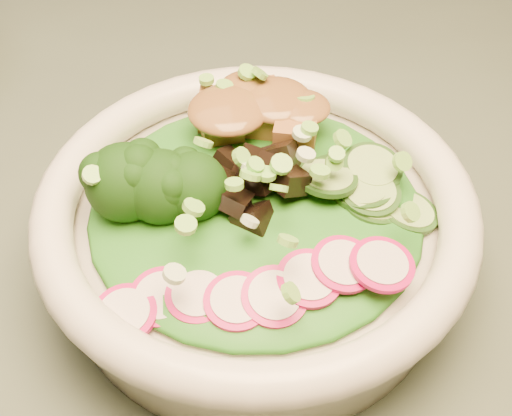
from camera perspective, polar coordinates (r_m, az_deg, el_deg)
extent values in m
cylinder|color=black|center=(1.23, 17.12, 2.31)|extent=(0.06, 0.06, 0.72)
cube|color=#445143|center=(0.62, -12.30, -0.06)|extent=(1.20, 0.80, 0.03)
cylinder|color=silver|center=(0.52, 0.00, -2.78)|extent=(0.28, 0.28, 0.06)
torus|color=silver|center=(0.49, 0.00, 0.17)|extent=(0.31, 0.31, 0.03)
ellipsoid|color=#1A6615|center=(0.50, 0.00, 0.08)|extent=(0.23, 0.23, 0.03)
ellipsoid|color=brown|center=(0.53, -0.52, 7.99)|extent=(0.08, 0.06, 0.02)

